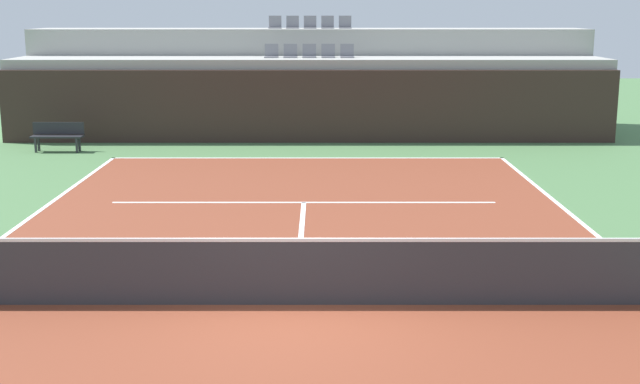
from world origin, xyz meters
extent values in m
plane|color=#477042|center=(0.00, 0.00, 0.00)|extent=(80.00, 80.00, 0.00)
cube|color=brown|center=(0.00, 0.00, 0.01)|extent=(11.00, 24.00, 0.01)
cube|color=white|center=(0.00, 11.95, 0.01)|extent=(11.00, 0.10, 0.00)
cube|color=white|center=(0.00, 6.40, 0.01)|extent=(8.26, 0.10, 0.00)
cube|color=white|center=(0.00, 3.20, 0.01)|extent=(0.10, 6.40, 0.00)
cube|color=#33231E|center=(0.00, 14.90, 1.13)|extent=(19.17, 0.30, 2.26)
cube|color=#9E9E99|center=(0.00, 16.25, 1.28)|extent=(19.17, 2.40, 2.55)
cube|color=#9E9E99|center=(0.00, 18.65, 1.72)|extent=(19.17, 2.40, 3.43)
cube|color=slate|center=(-1.23, 16.25, 2.57)|extent=(0.44, 0.44, 0.04)
cube|color=slate|center=(-1.23, 16.45, 2.79)|extent=(0.44, 0.04, 0.40)
cube|color=slate|center=(-0.61, 16.25, 2.57)|extent=(0.44, 0.44, 0.04)
cube|color=slate|center=(-0.61, 16.45, 2.79)|extent=(0.44, 0.04, 0.40)
cube|color=slate|center=(0.00, 16.25, 2.57)|extent=(0.44, 0.44, 0.04)
cube|color=slate|center=(0.00, 16.45, 2.79)|extent=(0.44, 0.04, 0.40)
cube|color=slate|center=(0.61, 16.25, 2.57)|extent=(0.44, 0.44, 0.04)
cube|color=slate|center=(0.61, 16.45, 2.79)|extent=(0.44, 0.04, 0.40)
cube|color=slate|center=(1.23, 16.25, 2.57)|extent=(0.44, 0.44, 0.04)
cube|color=slate|center=(1.23, 16.45, 2.79)|extent=(0.44, 0.04, 0.40)
cube|color=slate|center=(-1.23, 18.65, 3.45)|extent=(0.44, 0.44, 0.04)
cube|color=slate|center=(-1.23, 18.85, 3.67)|extent=(0.44, 0.04, 0.40)
cube|color=slate|center=(-0.61, 18.65, 3.45)|extent=(0.44, 0.44, 0.04)
cube|color=slate|center=(-0.61, 18.85, 3.67)|extent=(0.44, 0.04, 0.40)
cube|color=slate|center=(0.00, 18.65, 3.45)|extent=(0.44, 0.44, 0.04)
cube|color=slate|center=(0.00, 18.85, 3.67)|extent=(0.44, 0.04, 0.40)
cube|color=slate|center=(0.61, 18.65, 3.45)|extent=(0.44, 0.44, 0.04)
cube|color=slate|center=(0.61, 18.85, 3.67)|extent=(0.44, 0.04, 0.40)
cube|color=slate|center=(1.23, 18.65, 3.45)|extent=(0.44, 0.44, 0.04)
cube|color=slate|center=(1.23, 18.85, 3.67)|extent=(0.44, 0.04, 0.40)
cube|color=#333338|center=(0.00, 0.00, 0.47)|extent=(10.90, 0.02, 0.92)
cube|color=white|center=(0.00, 0.00, 0.96)|extent=(10.90, 0.04, 0.05)
cube|color=#232328|center=(-7.34, 13.08, 0.45)|extent=(1.50, 0.40, 0.05)
cube|color=#232328|center=(-7.34, 13.26, 0.67)|extent=(1.50, 0.04, 0.36)
cube|color=#2D2D33|center=(-7.94, 12.94, 0.21)|extent=(0.06, 0.06, 0.42)
cube|color=#2D2D33|center=(-6.74, 12.94, 0.21)|extent=(0.06, 0.06, 0.42)
cube|color=#2D2D33|center=(-7.94, 13.22, 0.21)|extent=(0.06, 0.06, 0.42)
cube|color=#2D2D33|center=(-6.74, 13.22, 0.21)|extent=(0.06, 0.06, 0.42)
camera|label=1|loc=(0.35, -11.21, 4.07)|focal=47.12mm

